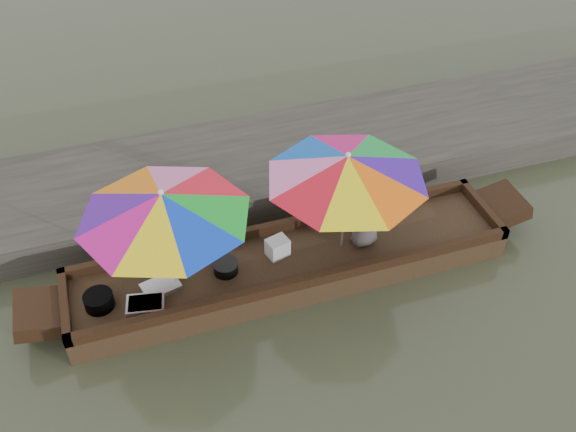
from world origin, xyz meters
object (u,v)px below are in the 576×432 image
object	(u,v)px
charcoal_grill	(226,268)
supply_bag	(278,247)
cooking_pot	(99,301)
tray_scallop	(161,286)
boat_hull	(290,266)
umbrella_stern	(345,202)
umbrella_bow	(169,240)
tray_crayfish	(146,305)
vendor	(366,213)

from	to	relation	value
charcoal_grill	supply_bag	distance (m)	0.74
cooking_pot	tray_scallop	world-z (taller)	cooking_pot
boat_hull	umbrella_stern	bearing A→B (deg)	0.00
umbrella_bow	tray_crayfish	bearing A→B (deg)	-148.25
boat_hull	umbrella_bow	world-z (taller)	umbrella_bow
tray_crayfish	umbrella_stern	distance (m)	2.81
supply_bag	umbrella_bow	xyz separation A→B (m)	(-1.39, -0.10, 0.65)
tray_scallop	charcoal_grill	distance (m)	0.86
cooking_pot	charcoal_grill	size ratio (longest dim) A/B	1.15
charcoal_grill	supply_bag	bearing A→B (deg)	7.09
cooking_pot	umbrella_stern	xyz separation A→B (m)	(3.23, 0.07, 0.68)
boat_hull	charcoal_grill	size ratio (longest dim) A/B	18.65
tray_scallop	supply_bag	size ratio (longest dim) A/B	1.65
cooking_pot	tray_crayfish	distance (m)	0.57
tray_crayfish	umbrella_bow	world-z (taller)	umbrella_bow
supply_bag	umbrella_bow	size ratio (longest dim) A/B	0.14
charcoal_grill	supply_bag	world-z (taller)	supply_bag
tray_crayfish	cooking_pot	bearing A→B (deg)	159.58
cooking_pot	tray_crayfish	bearing A→B (deg)	-20.42
boat_hull	cooking_pot	xyz separation A→B (m)	(-2.50, -0.07, 0.27)
tray_crayfish	charcoal_grill	size ratio (longest dim) A/B	1.46
tray_scallop	cooking_pot	bearing A→B (deg)	-175.68
supply_bag	vendor	xyz separation A→B (m)	(1.18, -0.13, 0.39)
cooking_pot	charcoal_grill	distance (m)	1.62
tray_crayfish	supply_bag	size ratio (longest dim) A/B	1.65
boat_hull	supply_bag	distance (m)	0.35
tray_crayfish	tray_scallop	xyz separation A→B (m)	(0.23, 0.26, -0.01)
charcoal_grill	umbrella_bow	world-z (taller)	umbrella_bow
tray_crayfish	supply_bag	world-z (taller)	supply_bag
charcoal_grill	vendor	bearing A→B (deg)	-1.14
umbrella_bow	umbrella_stern	distance (m)	2.27
tray_scallop	tray_crayfish	bearing A→B (deg)	-131.85
cooking_pot	supply_bag	size ratio (longest dim) A/B	1.30
supply_bag	tray_scallop	bearing A→B (deg)	-176.02
tray_scallop	supply_bag	xyz separation A→B (m)	(1.59, 0.11, 0.10)
boat_hull	cooking_pot	distance (m)	2.52
tray_crayfish	charcoal_grill	bearing A→B (deg)	14.25
boat_hull	cooking_pot	bearing A→B (deg)	-178.47
cooking_pot	tray_crayfish	size ratio (longest dim) A/B	0.79
vendor	umbrella_bow	size ratio (longest dim) A/B	0.50
boat_hull	tray_crayfish	world-z (taller)	tray_crayfish
umbrella_stern	vendor	bearing A→B (deg)	-5.29
umbrella_bow	cooking_pot	bearing A→B (deg)	-176.04
tray_crayfish	tray_scallop	size ratio (longest dim) A/B	1.00
cooking_pot	vendor	world-z (taller)	vendor
tray_scallop	umbrella_bow	xyz separation A→B (m)	(0.20, 0.01, 0.74)
umbrella_bow	supply_bag	bearing A→B (deg)	4.17
supply_bag	umbrella_bow	bearing A→B (deg)	-175.83
tray_scallop	vendor	world-z (taller)	vendor
cooking_pot	umbrella_stern	distance (m)	3.30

